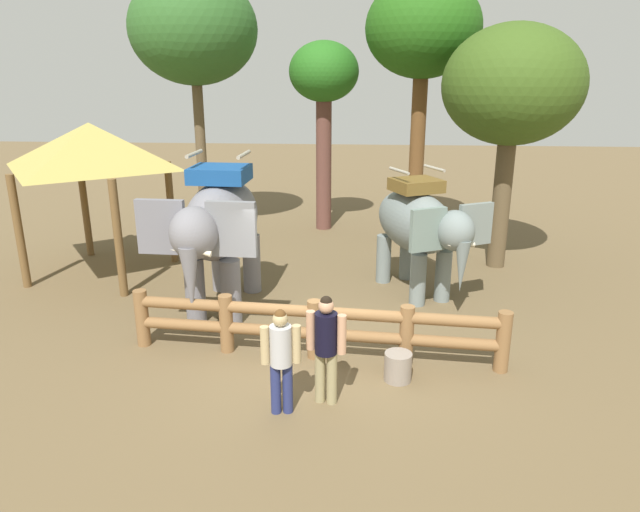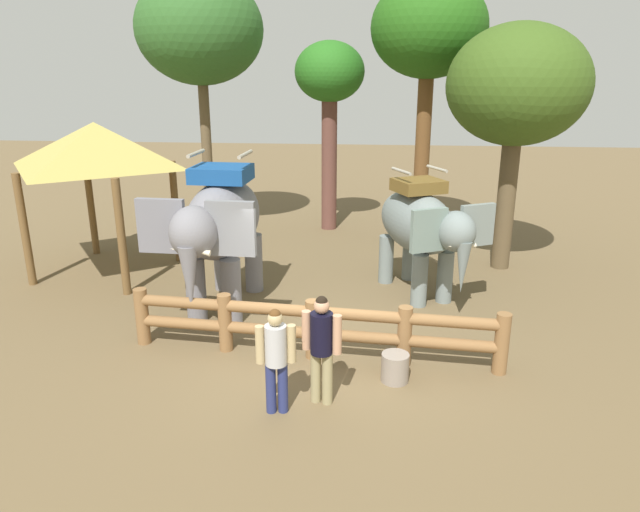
# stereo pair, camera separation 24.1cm
# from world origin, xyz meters

# --- Properties ---
(ground_plane) EXTENTS (60.00, 60.00, 0.00)m
(ground_plane) POSITION_xyz_m (0.00, 0.00, 0.00)
(ground_plane) COLOR brown
(log_fence) EXTENTS (6.47, 0.76, 1.05)m
(log_fence) POSITION_xyz_m (-0.00, -0.11, 0.60)
(log_fence) COLOR brown
(log_fence) RESTS_ON ground
(elephant_near_left) EXTENTS (2.14, 3.75, 3.22)m
(elephant_near_left) POSITION_xyz_m (-2.05, 1.85, 1.81)
(elephant_near_left) COLOR slate
(elephant_near_left) RESTS_ON ground
(elephant_center) EXTENTS (2.53, 3.27, 2.78)m
(elephant_center) POSITION_xyz_m (2.02, 3.03, 1.56)
(elephant_center) COLOR slate
(elephant_center) RESTS_ON ground
(tourist_woman_in_black) EXTENTS (0.57, 0.36, 1.62)m
(tourist_woman_in_black) POSITION_xyz_m (-0.33, -1.84, 0.94)
(tourist_woman_in_black) COLOR navy
(tourist_woman_in_black) RESTS_ON ground
(tourist_man_in_blue) EXTENTS (0.59, 0.40, 1.71)m
(tourist_man_in_blue) POSITION_xyz_m (0.29, -1.52, 0.99)
(tourist_man_in_blue) COLOR #988B60
(tourist_man_in_blue) RESTS_ON ground
(thatched_shelter) EXTENTS (3.80, 3.80, 3.62)m
(thatched_shelter) POSITION_xyz_m (-5.46, 3.87, 3.06)
(thatched_shelter) COLOR brown
(thatched_shelter) RESTS_ON ground
(tree_far_left) EXTENTS (3.11, 3.11, 7.15)m
(tree_far_left) POSITION_xyz_m (2.32, 7.64, 5.72)
(tree_far_left) COLOR brown
(tree_far_left) RESTS_ON ground
(tree_back_center) EXTENTS (3.53, 3.53, 7.32)m
(tree_back_center) POSITION_xyz_m (-3.94, 7.65, 5.78)
(tree_back_center) COLOR brown
(tree_back_center) RESTS_ON ground
(tree_far_right) EXTENTS (3.26, 3.26, 5.81)m
(tree_far_right) POSITION_xyz_m (4.21, 5.14, 4.36)
(tree_far_right) COLOR brown
(tree_far_right) RESTS_ON ground
(tree_deep_back) EXTENTS (2.04, 2.04, 5.58)m
(tree_deep_back) POSITION_xyz_m (-0.40, 8.49, 4.41)
(tree_deep_back) COLOR brown
(tree_deep_back) RESTS_ON ground
(feed_bucket) EXTENTS (0.44, 0.44, 0.47)m
(feed_bucket) POSITION_xyz_m (1.40, -0.79, 0.23)
(feed_bucket) COLOR gray
(feed_bucket) RESTS_ON ground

